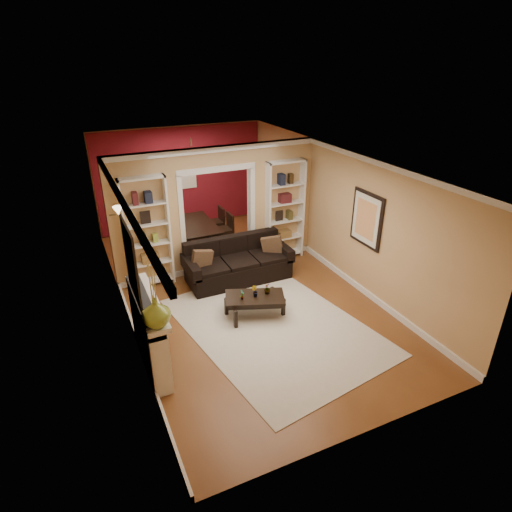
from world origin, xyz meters
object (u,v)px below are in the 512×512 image
bookshelf_right (284,211)px  fireplace (151,332)px  bookshelf_left (147,233)px  dining_table (197,234)px  sofa (238,261)px  coffee_table (255,306)px

bookshelf_right → fireplace: bearing=-145.2°
bookshelf_left → fireplace: bearing=-102.0°
fireplace → bookshelf_left: bearing=78.0°
bookshelf_right → dining_table: (-1.64, 1.49, -0.86)m
bookshelf_left → sofa: bearing=-18.8°
dining_table → coffee_table: bearing=179.9°
sofa → dining_table: bearing=96.9°
coffee_table → bookshelf_left: bookshelf_left is taller
sofa → dining_table: (-0.25, 2.07, -0.15)m
coffee_table → bookshelf_left: size_ratio=0.46×
bookshelf_left → bookshelf_right: same height
sofa → bookshelf_left: bearing=161.2°
bookshelf_left → coffee_table: bearing=-53.6°
bookshelf_right → sofa: bearing=-157.4°
bookshelf_left → bookshelf_right: 3.10m
coffee_table → fireplace: size_ratio=0.63×
fireplace → dining_table: (2.00, 4.02, -0.29)m
sofa → coffee_table: sofa is taller
bookshelf_left → dining_table: bookshelf_left is taller
bookshelf_right → fireplace: (-3.64, -2.53, -0.57)m
sofa → dining_table: sofa is taller
fireplace → coffee_table: bearing=15.5°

